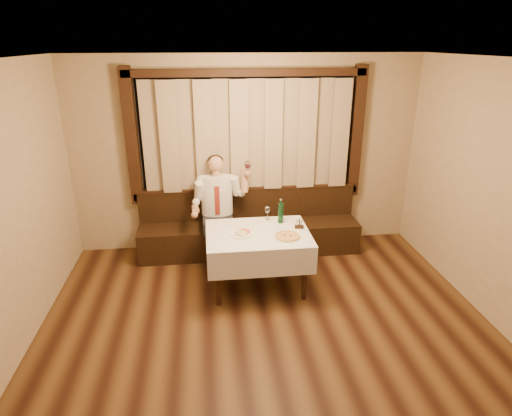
{
  "coord_description": "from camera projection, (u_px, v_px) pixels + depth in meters",
  "views": [
    {
      "loc": [
        -0.59,
        -3.04,
        2.96
      ],
      "look_at": [
        0.0,
        1.9,
        1.0
      ],
      "focal_mm": 30.0,
      "sensor_mm": 36.0,
      "label": 1
    }
  ],
  "objects": [
    {
      "name": "pasta_cream",
      "position": [
        241.0,
        232.0,
        5.16
      ],
      "size": [
        0.25,
        0.25,
        0.09
      ],
      "rotation": [
        0.0,
        0.0,
        0.2
      ],
      "color": "white",
      "rests_on": "dining_table"
    },
    {
      "name": "room",
      "position": [
        267.0,
        195.0,
        4.3
      ],
      "size": [
        5.01,
        6.01,
        2.81
      ],
      "color": "black",
      "rests_on": "ground"
    },
    {
      "name": "table_wine_glass",
      "position": [
        267.0,
        210.0,
        5.57
      ],
      "size": [
        0.07,
        0.07,
        0.18
      ],
      "rotation": [
        0.0,
        0.0,
        -0.25
      ],
      "color": "white",
      "rests_on": "dining_table"
    },
    {
      "name": "seated_man",
      "position": [
        218.0,
        200.0,
        6.02
      ],
      "size": [
        0.83,
        0.62,
        1.48
      ],
      "color": "black",
      "rests_on": "ground"
    },
    {
      "name": "pasta_red",
      "position": [
        244.0,
        231.0,
        5.21
      ],
      "size": [
        0.25,
        0.25,
        0.08
      ],
      "rotation": [
        0.0,
        0.0,
        -0.05
      ],
      "color": "white",
      "rests_on": "dining_table"
    },
    {
      "name": "green_bottle",
      "position": [
        281.0,
        213.0,
        5.48
      ],
      "size": [
        0.07,
        0.07,
        0.32
      ],
      "rotation": [
        0.0,
        0.0,
        -0.31
      ],
      "color": "#104C23",
      "rests_on": "dining_table"
    },
    {
      "name": "dining_table",
      "position": [
        258.0,
        240.0,
        5.29
      ],
      "size": [
        1.27,
        0.97,
        0.76
      ],
      "color": "black",
      "rests_on": "ground"
    },
    {
      "name": "cruet_caddy",
      "position": [
        299.0,
        225.0,
        5.35
      ],
      "size": [
        0.12,
        0.07,
        0.12
      ],
      "rotation": [
        0.0,
        0.0,
        -0.16
      ],
      "color": "black",
      "rests_on": "dining_table"
    },
    {
      "name": "banquette",
      "position": [
        249.0,
        231.0,
        6.36
      ],
      "size": [
        3.2,
        0.61,
        0.94
      ],
      "color": "black",
      "rests_on": "ground"
    },
    {
      "name": "pizza",
      "position": [
        287.0,
        236.0,
        5.11
      ],
      "size": [
        0.32,
        0.32,
        0.03
      ],
      "rotation": [
        0.0,
        0.0,
        0.18
      ],
      "color": "white",
      "rests_on": "dining_table"
    }
  ]
}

